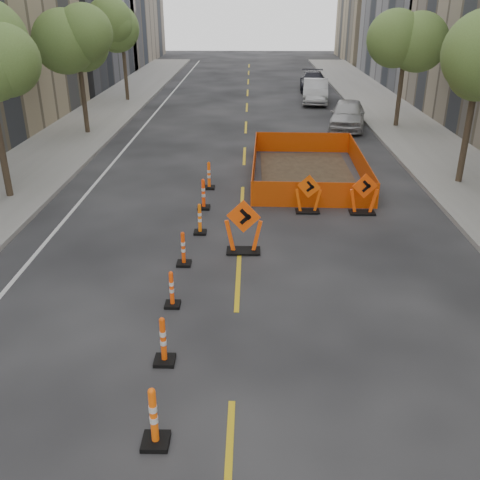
{
  "coord_description": "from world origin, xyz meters",
  "views": [
    {
      "loc": [
        0.31,
        -8.08,
        6.65
      ],
      "look_at": [
        0.05,
        4.15,
        1.1
      ],
      "focal_mm": 40.0,
      "sensor_mm": 36.0,
      "label": 1
    }
  ],
  "objects_px": {
    "parked_car_mid": "(315,91)",
    "chevron_sign_center": "(308,194)",
    "parked_car_far": "(313,81)",
    "chevron_sign_right": "(364,194)",
    "channelizer_3": "(163,340)",
    "chevron_sign_left": "(244,226)",
    "parked_car_near": "(348,114)",
    "channelizer_6": "(200,219)",
    "channelizer_8": "(209,175)",
    "channelizer_4": "(172,289)",
    "channelizer_7": "(203,194)",
    "channelizer_2": "(154,417)",
    "channelizer_5": "(183,249)"
  },
  "relations": [
    {
      "from": "channelizer_5",
      "to": "chevron_sign_center",
      "type": "relative_size",
      "value": 0.73
    },
    {
      "from": "parked_car_far",
      "to": "chevron_sign_center",
      "type": "bearing_deg",
      "value": -92.03
    },
    {
      "from": "channelizer_4",
      "to": "parked_car_mid",
      "type": "xyz_separation_m",
      "value": [
        6.23,
        27.08,
        0.32
      ]
    },
    {
      "from": "channelizer_4",
      "to": "channelizer_7",
      "type": "height_order",
      "value": "channelizer_7"
    },
    {
      "from": "channelizer_5",
      "to": "channelizer_6",
      "type": "relative_size",
      "value": 1.0
    },
    {
      "from": "parked_car_near",
      "to": "chevron_sign_left",
      "type": "bearing_deg",
      "value": -97.47
    },
    {
      "from": "channelizer_5",
      "to": "channelizer_2",
      "type": "bearing_deg",
      "value": -87.41
    },
    {
      "from": "channelizer_4",
      "to": "channelizer_7",
      "type": "xyz_separation_m",
      "value": [
        0.21,
        6.43,
        0.08
      ]
    },
    {
      "from": "parked_car_far",
      "to": "channelizer_3",
      "type": "bearing_deg",
      "value": -96.44
    },
    {
      "from": "chevron_sign_center",
      "to": "chevron_sign_left",
      "type": "bearing_deg",
      "value": -101.85
    },
    {
      "from": "channelizer_7",
      "to": "parked_car_far",
      "type": "height_order",
      "value": "parked_car_far"
    },
    {
      "from": "channelizer_6",
      "to": "channelizer_7",
      "type": "distance_m",
      "value": 2.14
    },
    {
      "from": "channelizer_3",
      "to": "chevron_sign_right",
      "type": "distance_m",
      "value": 9.86
    },
    {
      "from": "channelizer_7",
      "to": "channelizer_5",
      "type": "bearing_deg",
      "value": -92.5
    },
    {
      "from": "channelizer_6",
      "to": "parked_car_near",
      "type": "bearing_deg",
      "value": 65.06
    },
    {
      "from": "parked_car_far",
      "to": "channelizer_6",
      "type": "bearing_deg",
      "value": -98.52
    },
    {
      "from": "channelizer_6",
      "to": "channelizer_2",
      "type": "bearing_deg",
      "value": -89.75
    },
    {
      "from": "channelizer_2",
      "to": "chevron_sign_center",
      "type": "xyz_separation_m",
      "value": [
        3.45,
        10.42,
        0.11
      ]
    },
    {
      "from": "channelizer_6",
      "to": "parked_car_mid",
      "type": "relative_size",
      "value": 0.21
    },
    {
      "from": "chevron_sign_left",
      "to": "chevron_sign_right",
      "type": "distance_m",
      "value": 5.03
    },
    {
      "from": "channelizer_6",
      "to": "parked_car_mid",
      "type": "distance_m",
      "value": 23.56
    },
    {
      "from": "chevron_sign_left",
      "to": "parked_car_near",
      "type": "height_order",
      "value": "chevron_sign_left"
    },
    {
      "from": "parked_car_mid",
      "to": "chevron_sign_center",
      "type": "bearing_deg",
      "value": -90.92
    },
    {
      "from": "chevron_sign_center",
      "to": "parked_car_near",
      "type": "xyz_separation_m",
      "value": [
        3.39,
        12.95,
        0.11
      ]
    },
    {
      "from": "channelizer_3",
      "to": "chevron_sign_center",
      "type": "height_order",
      "value": "chevron_sign_center"
    },
    {
      "from": "channelizer_3",
      "to": "chevron_sign_right",
      "type": "xyz_separation_m",
      "value": [
        5.46,
        8.2,
        0.19
      ]
    },
    {
      "from": "channelizer_8",
      "to": "parked_car_far",
      "type": "xyz_separation_m",
      "value": [
        6.39,
        23.93,
        0.18
      ]
    },
    {
      "from": "chevron_sign_right",
      "to": "parked_car_mid",
      "type": "relative_size",
      "value": 0.3
    },
    {
      "from": "chevron_sign_center",
      "to": "parked_car_near",
      "type": "relative_size",
      "value": 0.29
    },
    {
      "from": "chevron_sign_right",
      "to": "parked_car_far",
      "type": "distance_m",
      "value": 26.46
    },
    {
      "from": "chevron_sign_center",
      "to": "parked_car_near",
      "type": "distance_m",
      "value": 13.39
    },
    {
      "from": "channelizer_2",
      "to": "channelizer_6",
      "type": "relative_size",
      "value": 1.16
    },
    {
      "from": "channelizer_8",
      "to": "chevron_sign_center",
      "type": "relative_size",
      "value": 0.78
    },
    {
      "from": "channelizer_7",
      "to": "chevron_sign_left",
      "type": "height_order",
      "value": "chevron_sign_left"
    },
    {
      "from": "channelizer_2",
      "to": "chevron_sign_right",
      "type": "height_order",
      "value": "chevron_sign_right"
    },
    {
      "from": "channelizer_7",
      "to": "channelizer_4",
      "type": "bearing_deg",
      "value": -91.83
    },
    {
      "from": "parked_car_near",
      "to": "channelizer_8",
      "type": "bearing_deg",
      "value": -111.89
    },
    {
      "from": "channelizer_3",
      "to": "parked_car_near",
      "type": "relative_size",
      "value": 0.23
    },
    {
      "from": "channelizer_2",
      "to": "channelizer_5",
      "type": "bearing_deg",
      "value": 92.59
    },
    {
      "from": "chevron_sign_left",
      "to": "parked_car_far",
      "type": "distance_m",
      "value": 29.96
    },
    {
      "from": "channelizer_2",
      "to": "chevron_sign_center",
      "type": "bearing_deg",
      "value": 71.68
    },
    {
      "from": "channelizer_2",
      "to": "chevron_sign_left",
      "type": "distance_m",
      "value": 7.37
    },
    {
      "from": "channelizer_4",
      "to": "channelizer_7",
      "type": "bearing_deg",
      "value": 88.17
    },
    {
      "from": "channelizer_4",
      "to": "parked_car_far",
      "type": "bearing_deg",
      "value": 78.47
    },
    {
      "from": "chevron_sign_right",
      "to": "parked_car_near",
      "type": "bearing_deg",
      "value": 76.88
    },
    {
      "from": "channelizer_8",
      "to": "chevron_sign_center",
      "type": "distance_m",
      "value": 4.28
    },
    {
      "from": "channelizer_6",
      "to": "chevron_sign_center",
      "type": "relative_size",
      "value": 0.73
    },
    {
      "from": "channelizer_2",
      "to": "parked_car_far",
      "type": "distance_m",
      "value": 37.33
    },
    {
      "from": "chevron_sign_left",
      "to": "parked_car_far",
      "type": "height_order",
      "value": "chevron_sign_left"
    },
    {
      "from": "chevron_sign_right",
      "to": "channelizer_7",
      "type": "bearing_deg",
      "value": 169.8
    }
  ]
}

